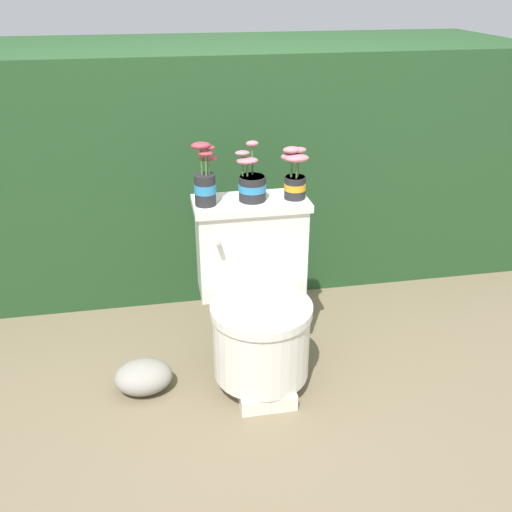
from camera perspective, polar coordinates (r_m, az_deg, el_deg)
name	(u,v)px	position (r m, az deg, el deg)	size (l,w,h in m)	color
ground_plane	(248,391)	(2.43, -0.79, -13.34)	(12.00, 12.00, 0.00)	#75664C
hedge_backdrop	(209,157)	(3.30, -4.76, 9.80)	(3.41, 1.07, 1.23)	#234723
toilet	(257,303)	(2.35, 0.11, -4.75)	(0.47, 0.55, 0.74)	silver
potted_plant_left	(205,182)	(2.23, -5.12, 7.39)	(0.10, 0.09, 0.25)	#262628
potted_plant_midleft	(252,184)	(2.28, -0.43, 7.26)	(0.12, 0.11, 0.24)	#262628
potted_plant_middle	(295,175)	(2.29, 3.90, 8.08)	(0.11, 0.10, 0.21)	#262628
garden_stone	(144,377)	(2.45, -11.18, -11.76)	(0.24, 0.19, 0.13)	gray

